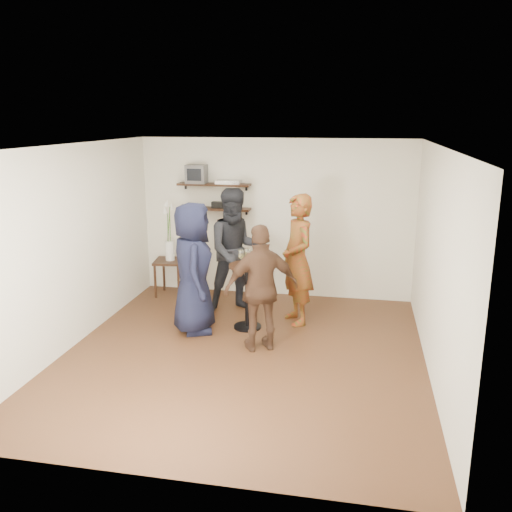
{
  "coord_description": "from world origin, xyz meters",
  "views": [
    {
      "loc": [
        1.37,
        -6.19,
        2.92
      ],
      "look_at": [
        0.09,
        0.4,
        1.2
      ],
      "focal_mm": 38.0,
      "sensor_mm": 36.0,
      "label": 1
    }
  ],
  "objects_px": {
    "person_navy": "(193,268)",
    "person_brown": "(262,288)",
    "crt_monitor": "(197,174)",
    "radio": "(218,205)",
    "side_table": "(171,266)",
    "person_dark": "(236,251)",
    "dvd_deck": "(229,182)",
    "person_plaid": "(298,260)",
    "drinks_table": "(247,288)"
  },
  "relations": [
    {
      "from": "radio",
      "to": "person_dark",
      "type": "height_order",
      "value": "person_dark"
    },
    {
      "from": "side_table",
      "to": "person_dark",
      "type": "distance_m",
      "value": 1.43
    },
    {
      "from": "person_navy",
      "to": "person_dark",
      "type": "bearing_deg",
      "value": -42.25
    },
    {
      "from": "dvd_deck",
      "to": "drinks_table",
      "type": "relative_size",
      "value": 0.43
    },
    {
      "from": "radio",
      "to": "person_brown",
      "type": "height_order",
      "value": "person_brown"
    },
    {
      "from": "person_plaid",
      "to": "person_navy",
      "type": "bearing_deg",
      "value": -94.74
    },
    {
      "from": "dvd_deck",
      "to": "person_dark",
      "type": "relative_size",
      "value": 0.21
    },
    {
      "from": "crt_monitor",
      "to": "person_dark",
      "type": "distance_m",
      "value": 1.57
    },
    {
      "from": "side_table",
      "to": "person_dark",
      "type": "height_order",
      "value": "person_dark"
    },
    {
      "from": "person_dark",
      "to": "dvd_deck",
      "type": "bearing_deg",
      "value": 86.14
    },
    {
      "from": "person_dark",
      "to": "person_plaid",
      "type": "bearing_deg",
      "value": -43.01
    },
    {
      "from": "person_dark",
      "to": "person_navy",
      "type": "height_order",
      "value": "person_dark"
    },
    {
      "from": "drinks_table",
      "to": "person_plaid",
      "type": "height_order",
      "value": "person_plaid"
    },
    {
      "from": "radio",
      "to": "side_table",
      "type": "distance_m",
      "value": 1.3
    },
    {
      "from": "drinks_table",
      "to": "person_dark",
      "type": "relative_size",
      "value": 0.49
    },
    {
      "from": "crt_monitor",
      "to": "side_table",
      "type": "bearing_deg",
      "value": -146.83
    },
    {
      "from": "side_table",
      "to": "person_plaid",
      "type": "bearing_deg",
      "value": -20.65
    },
    {
      "from": "person_dark",
      "to": "radio",
      "type": "bearing_deg",
      "value": 96.47
    },
    {
      "from": "person_navy",
      "to": "person_plaid",
      "type": "bearing_deg",
      "value": -85.26
    },
    {
      "from": "dvd_deck",
      "to": "person_plaid",
      "type": "bearing_deg",
      "value": -41.08
    },
    {
      "from": "person_plaid",
      "to": "drinks_table",
      "type": "bearing_deg",
      "value": -90.0
    },
    {
      "from": "crt_monitor",
      "to": "radio",
      "type": "xyz_separation_m",
      "value": [
        0.36,
        0.0,
        -0.5
      ]
    },
    {
      "from": "person_plaid",
      "to": "person_brown",
      "type": "bearing_deg",
      "value": -46.42
    },
    {
      "from": "crt_monitor",
      "to": "dvd_deck",
      "type": "height_order",
      "value": "crt_monitor"
    },
    {
      "from": "side_table",
      "to": "person_brown",
      "type": "height_order",
      "value": "person_brown"
    },
    {
      "from": "radio",
      "to": "person_plaid",
      "type": "bearing_deg",
      "value": -37.41
    },
    {
      "from": "person_dark",
      "to": "person_navy",
      "type": "distance_m",
      "value": 1.01
    },
    {
      "from": "drinks_table",
      "to": "person_brown",
      "type": "xyz_separation_m",
      "value": [
        0.33,
        -0.67,
        0.22
      ]
    },
    {
      "from": "radio",
      "to": "person_navy",
      "type": "xyz_separation_m",
      "value": [
        0.09,
        -1.72,
        -0.61
      ]
    },
    {
      "from": "person_plaid",
      "to": "dvd_deck",
      "type": "bearing_deg",
      "value": -159.86
    },
    {
      "from": "person_brown",
      "to": "person_dark",
      "type": "bearing_deg",
      "value": -90.57
    },
    {
      "from": "radio",
      "to": "person_brown",
      "type": "relative_size",
      "value": 0.13
    },
    {
      "from": "dvd_deck",
      "to": "drinks_table",
      "type": "xyz_separation_m",
      "value": [
        0.62,
        -1.47,
        -1.3
      ]
    },
    {
      "from": "person_dark",
      "to": "person_brown",
      "type": "distance_m",
      "value": 1.51
    },
    {
      "from": "person_brown",
      "to": "side_table",
      "type": "bearing_deg",
      "value": -70.61
    },
    {
      "from": "side_table",
      "to": "person_navy",
      "type": "relative_size",
      "value": 0.33
    },
    {
      "from": "crt_monitor",
      "to": "side_table",
      "type": "xyz_separation_m",
      "value": [
        -0.42,
        -0.27,
        -1.51
      ]
    },
    {
      "from": "crt_monitor",
      "to": "side_table",
      "type": "distance_m",
      "value": 1.59
    },
    {
      "from": "radio",
      "to": "person_dark",
      "type": "bearing_deg",
      "value": -58.72
    },
    {
      "from": "person_navy",
      "to": "person_brown",
      "type": "distance_m",
      "value": 1.12
    },
    {
      "from": "dvd_deck",
      "to": "radio",
      "type": "distance_m",
      "value": 0.42
    },
    {
      "from": "person_navy",
      "to": "radio",
      "type": "bearing_deg",
      "value": -16.39
    },
    {
      "from": "dvd_deck",
      "to": "drinks_table",
      "type": "bearing_deg",
      "value": -67.25
    },
    {
      "from": "crt_monitor",
      "to": "radio",
      "type": "height_order",
      "value": "crt_monitor"
    },
    {
      "from": "person_navy",
      "to": "crt_monitor",
      "type": "bearing_deg",
      "value": -4.84
    },
    {
      "from": "crt_monitor",
      "to": "person_dark",
      "type": "bearing_deg",
      "value": -43.39
    },
    {
      "from": "crt_monitor",
      "to": "dvd_deck",
      "type": "bearing_deg",
      "value": 0.0
    },
    {
      "from": "person_dark",
      "to": "person_brown",
      "type": "xyz_separation_m",
      "value": [
        0.64,
        -1.36,
        -0.13
      ]
    },
    {
      "from": "dvd_deck",
      "to": "radio",
      "type": "xyz_separation_m",
      "value": [
        -0.18,
        0.0,
        -0.38
      ]
    },
    {
      "from": "person_navy",
      "to": "person_brown",
      "type": "bearing_deg",
      "value": -131.68
    }
  ]
}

